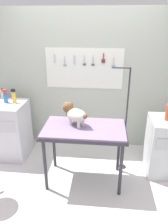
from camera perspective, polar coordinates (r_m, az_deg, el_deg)
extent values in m
cube|color=silver|center=(3.08, -1.89, -20.43)|extent=(4.40, 4.00, 0.04)
cube|color=#B3B9AB|center=(3.63, 0.51, 7.96)|extent=(4.00, 0.06, 2.30)
cube|color=white|center=(3.54, 0.05, 11.42)|extent=(1.25, 0.02, 0.65)
cylinder|color=gray|center=(3.57, -7.84, 14.98)|extent=(0.01, 0.02, 0.01)
cube|color=silver|center=(3.57, -7.81, 13.77)|extent=(0.03, 0.01, 0.13)
cylinder|color=gray|center=(3.54, -5.14, 14.49)|extent=(0.01, 0.02, 0.01)
cube|color=silver|center=(3.54, -5.22, 13.35)|extent=(0.01, 0.00, 0.11)
cube|color=silver|center=(3.54, -5.03, 13.35)|extent=(0.01, 0.00, 0.11)
torus|color=#35954C|center=(3.56, -5.29, 12.19)|extent=(0.03, 0.01, 0.03)
torus|color=#35954C|center=(3.55, -4.87, 12.19)|extent=(0.03, 0.01, 0.03)
cylinder|color=gray|center=(3.51, -2.49, 14.77)|extent=(0.01, 0.02, 0.01)
cube|color=silver|center=(3.51, -2.50, 13.54)|extent=(0.03, 0.01, 0.13)
cylinder|color=gray|center=(3.49, 0.12, 14.78)|extent=(0.01, 0.02, 0.01)
cube|color=silver|center=(3.50, 0.01, 13.63)|extent=(0.01, 0.00, 0.11)
cube|color=silver|center=(3.49, 0.21, 13.62)|extent=(0.01, 0.00, 0.11)
torus|color=black|center=(3.51, -0.11, 12.45)|extent=(0.03, 0.01, 0.03)
torus|color=black|center=(3.51, 0.32, 12.45)|extent=(0.03, 0.01, 0.03)
cylinder|color=gray|center=(3.48, 2.44, 14.72)|extent=(0.01, 0.02, 0.01)
cube|color=silver|center=(3.49, 2.31, 13.56)|extent=(0.01, 0.00, 0.11)
cube|color=silver|center=(3.48, 2.51, 13.55)|extent=(0.01, 0.00, 0.11)
torus|color=black|center=(3.50, 2.17, 12.38)|extent=(0.03, 0.01, 0.03)
torus|color=black|center=(3.50, 2.61, 12.37)|extent=(0.03, 0.01, 0.03)
cylinder|color=gray|center=(3.47, 5.24, 15.42)|extent=(0.01, 0.02, 0.01)
cylinder|color=red|center=(3.47, 5.20, 14.50)|extent=(0.02, 0.02, 0.09)
cube|color=red|center=(3.48, 5.16, 13.32)|extent=(0.06, 0.02, 0.06)
cube|color=#333338|center=(3.47, 5.15, 13.27)|extent=(0.05, 0.01, 0.05)
cylinder|color=gray|center=(3.48, 7.92, 14.25)|extent=(0.01, 0.02, 0.01)
cube|color=silver|center=(3.48, 7.75, 13.10)|extent=(0.01, 0.00, 0.11)
cube|color=silver|center=(3.48, 7.96, 13.09)|extent=(0.01, 0.00, 0.11)
torus|color=#3276D1|center=(3.50, 7.57, 11.92)|extent=(0.03, 0.01, 0.03)
torus|color=#3276D1|center=(3.50, 8.01, 11.90)|extent=(0.03, 0.01, 0.03)
cylinder|color=#2D2D33|center=(2.89, -10.30, -13.79)|extent=(0.04, 0.04, 0.77)
cylinder|color=#2D2D33|center=(2.81, 9.71, -15.00)|extent=(0.04, 0.04, 0.77)
cylinder|color=#2D2D33|center=(3.29, -7.97, -8.56)|extent=(0.04, 0.04, 0.77)
cylinder|color=#2D2D33|center=(3.22, 9.20, -9.44)|extent=(0.04, 0.04, 0.77)
cube|color=#2D2D33|center=(2.80, 0.06, -4.88)|extent=(1.08, 0.63, 0.03)
cube|color=slate|center=(2.78, 0.06, -4.31)|extent=(1.05, 0.61, 0.03)
cylinder|color=#2D2D33|center=(3.51, 10.08, -14.00)|extent=(0.11, 0.11, 0.01)
cylinder|color=#2D2D33|center=(3.11, 11.06, -2.61)|extent=(0.02, 0.02, 1.55)
cylinder|color=#2D2D33|center=(2.85, 9.80, 11.44)|extent=(0.24, 0.02, 0.02)
cylinder|color=beige|center=(2.82, -3.62, -2.58)|extent=(0.04, 0.04, 0.10)
cylinder|color=beige|center=(2.88, -2.49, -1.97)|extent=(0.04, 0.04, 0.10)
cylinder|color=beige|center=(2.74, -1.42, -3.33)|extent=(0.04, 0.04, 0.10)
cylinder|color=beige|center=(2.80, -0.31, -2.69)|extent=(0.04, 0.04, 0.10)
ellipsoid|color=beige|center=(2.77, -2.08, -0.84)|extent=(0.35, 0.31, 0.17)
ellipsoid|color=brown|center=(2.83, -3.70, -0.49)|extent=(0.16, 0.16, 0.09)
sphere|color=brown|center=(2.82, -4.31, 1.31)|extent=(0.15, 0.15, 0.15)
ellipsoid|color=beige|center=(2.87, -5.25, 1.32)|extent=(0.09, 0.08, 0.05)
sphere|color=black|center=(2.88, -5.69, 1.45)|extent=(0.02, 0.02, 0.02)
ellipsoid|color=brown|center=(2.77, -4.93, 1.07)|extent=(0.05, 0.05, 0.08)
ellipsoid|color=brown|center=(2.85, -3.28, 1.83)|extent=(0.05, 0.05, 0.08)
sphere|color=brown|center=(2.68, 0.25, -1.17)|extent=(0.06, 0.06, 0.06)
cube|color=silver|center=(3.77, -20.76, -4.36)|extent=(0.80, 0.56, 0.92)
cylinder|color=#2F69BA|center=(3.56, -20.05, 3.47)|extent=(0.06, 0.06, 0.14)
cylinder|color=#2F69BA|center=(3.54, -20.23, 4.72)|extent=(0.03, 0.03, 0.02)
cube|color=red|center=(3.53, -20.30, 5.22)|extent=(0.06, 0.03, 0.04)
cylinder|color=#AAB7B7|center=(3.77, -20.80, 4.35)|extent=(0.06, 0.06, 0.14)
cylinder|color=red|center=(3.75, -20.97, 5.55)|extent=(0.02, 0.02, 0.03)
cube|color=red|center=(3.73, -20.84, 5.91)|extent=(0.03, 0.01, 0.01)
cylinder|color=gold|center=(3.50, -18.04, 3.57)|extent=(0.06, 0.06, 0.16)
cylinder|color=gold|center=(3.47, -18.22, 4.97)|extent=(0.03, 0.03, 0.02)
cube|color=black|center=(3.46, -18.29, 5.48)|extent=(0.06, 0.03, 0.04)
cylinder|color=#BF4525|center=(3.11, 21.37, -0.10)|extent=(0.07, 0.07, 0.22)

